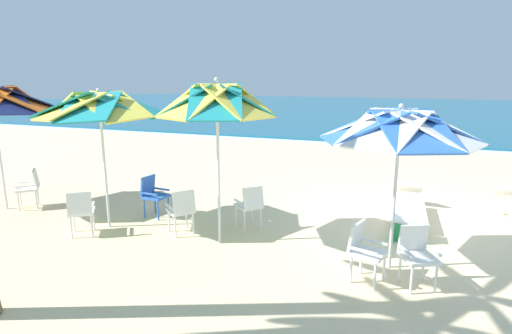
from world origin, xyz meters
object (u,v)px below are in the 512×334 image
(beach_umbrella_1, at_px, (217,102))
(beachgoer_seated, at_px, (402,143))
(plastic_chair_6, at_px, (30,186))
(cooler_box, at_px, (408,230))
(plastic_chair_5, at_px, (153,193))
(plastic_chair_4, at_px, (81,210))
(sun_lounger_1, at_px, (408,204))
(plastic_chair_0, at_px, (417,252))
(plastic_chair_3, at_px, (182,209))
(plastic_chair_2, at_px, (250,204))
(beach_umbrella_2, at_px, (100,106))
(plastic_chair_1, at_px, (364,248))
(beach_umbrella_0, at_px, (400,127))

(beach_umbrella_1, distance_m, beachgoer_seated, 11.41)
(plastic_chair_6, bearing_deg, cooler_box, 6.20)
(beach_umbrella_1, bearing_deg, plastic_chair_5, 157.48)
(plastic_chair_6, bearing_deg, plastic_chair_4, -22.38)
(beachgoer_seated, bearing_deg, cooler_box, -88.68)
(plastic_chair_6, bearing_deg, sun_lounger_1, 15.35)
(plastic_chair_0, distance_m, sun_lounger_1, 3.01)
(plastic_chair_0, distance_m, plastic_chair_3, 4.12)
(plastic_chair_0, distance_m, plastic_chair_6, 8.12)
(plastic_chair_5, distance_m, beachgoer_seated, 11.13)
(plastic_chair_2, relative_size, beach_umbrella_2, 0.32)
(plastic_chair_3, height_order, beachgoer_seated, beachgoer_seated)
(plastic_chair_5, bearing_deg, plastic_chair_2, 0.45)
(plastic_chair_3, bearing_deg, plastic_chair_1, -11.35)
(beach_umbrella_0, relative_size, cooler_box, 5.07)
(plastic_chair_1, bearing_deg, sun_lounger_1, 78.71)
(plastic_chair_3, relative_size, cooler_box, 1.73)
(plastic_chair_2, height_order, beach_umbrella_2, beach_umbrella_2)
(plastic_chair_0, height_order, plastic_chair_5, same)
(plastic_chair_1, xyz_separation_m, plastic_chair_3, (-3.37, 0.68, 0.00))
(plastic_chair_1, bearing_deg, beach_umbrella_2, 174.00)
(beach_umbrella_0, xyz_separation_m, sun_lounger_1, (0.27, 2.56, -1.91))
(plastic_chair_4, bearing_deg, plastic_chair_6, 157.62)
(plastic_chair_1, distance_m, sun_lounger_1, 3.19)
(plastic_chair_3, relative_size, plastic_chair_4, 1.00)
(plastic_chair_1, distance_m, plastic_chair_6, 7.43)
(beach_umbrella_2, bearing_deg, plastic_chair_3, 5.85)
(plastic_chair_4, xyz_separation_m, plastic_chair_6, (-2.28, 0.94, 0.00))
(beach_umbrella_1, height_order, plastic_chair_5, beach_umbrella_1)
(beach_umbrella_2, height_order, beachgoer_seated, beach_umbrella_2)
(beach_umbrella_1, height_order, plastic_chair_3, beach_umbrella_1)
(plastic_chair_5, height_order, plastic_chair_6, same)
(plastic_chair_4, relative_size, cooler_box, 1.73)
(sun_lounger_1, bearing_deg, beach_umbrella_0, -96.09)
(cooler_box, distance_m, beachgoer_seated, 9.58)
(beach_umbrella_2, relative_size, plastic_chair_5, 3.11)
(beachgoer_seated, bearing_deg, plastic_chair_0, -88.42)
(plastic_chair_0, distance_m, plastic_chair_1, 0.72)
(plastic_chair_1, height_order, plastic_chair_5, same)
(beach_umbrella_0, bearing_deg, plastic_chair_1, -121.92)
(beachgoer_seated, bearing_deg, plastic_chair_6, -126.64)
(plastic_chair_4, distance_m, beachgoer_seated, 12.64)
(sun_lounger_1, bearing_deg, beach_umbrella_2, -154.84)
(beach_umbrella_0, bearing_deg, plastic_chair_6, 177.30)
(plastic_chair_6, xyz_separation_m, sun_lounger_1, (8.00, 2.20, -0.22))
(plastic_chair_0, xyz_separation_m, plastic_chair_3, (-4.08, 0.56, 0.00))
(plastic_chair_6, bearing_deg, plastic_chair_0, -5.70)
(plastic_chair_0, bearing_deg, beach_umbrella_2, 175.96)
(cooler_box, bearing_deg, plastic_chair_2, -171.77)
(plastic_chair_1, xyz_separation_m, plastic_chair_4, (-5.09, -0.01, 0.00))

